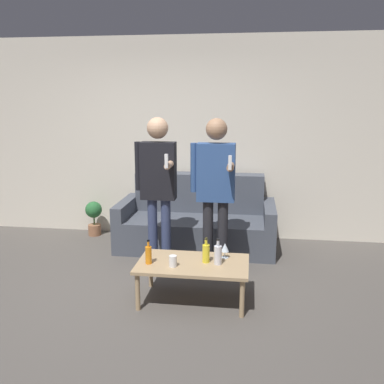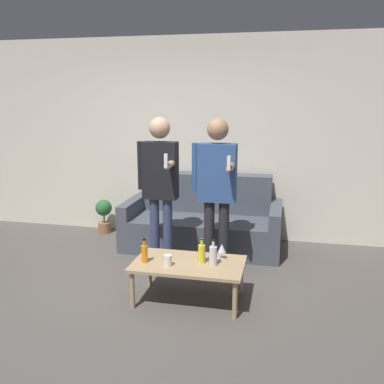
% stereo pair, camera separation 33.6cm
% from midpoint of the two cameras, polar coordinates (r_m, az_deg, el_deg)
% --- Properties ---
extents(ground_plane, '(16.00, 16.00, 0.00)m').
position_cam_midpoint_polar(ground_plane, '(4.21, -6.20, -14.44)').
color(ground_plane, '#514C47').
extents(wall_back, '(8.00, 0.06, 2.70)m').
position_cam_midpoint_polar(wall_back, '(5.89, 0.32, 7.12)').
color(wall_back, beige).
rests_on(wall_back, ground_plane).
extents(couch, '(1.98, 0.90, 0.92)m').
position_cam_midpoint_polar(couch, '(5.56, 3.24, -4.08)').
color(couch, '#474C56').
rests_on(couch, ground_plane).
extents(coffee_table, '(1.04, 0.61, 0.39)m').
position_cam_midpoint_polar(coffee_table, '(4.08, 1.94, -9.92)').
color(coffee_table, tan).
rests_on(coffee_table, ground_plane).
extents(bottle_orange, '(0.07, 0.07, 0.25)m').
position_cam_midpoint_polar(bottle_orange, '(3.99, 5.28, -8.39)').
color(bottle_orange, silver).
rests_on(bottle_orange, coffee_table).
extents(bottle_green, '(0.06, 0.06, 0.23)m').
position_cam_midpoint_polar(bottle_green, '(4.05, -3.98, -8.16)').
color(bottle_green, orange).
rests_on(bottle_green, coffee_table).
extents(bottle_dark, '(0.07, 0.07, 0.24)m').
position_cam_midpoint_polar(bottle_dark, '(4.04, 3.72, -8.16)').
color(bottle_dark, yellow).
rests_on(bottle_dark, coffee_table).
extents(wine_glass_near, '(0.08, 0.08, 0.15)m').
position_cam_midpoint_polar(wine_glass_near, '(4.15, 6.34, -7.56)').
color(wine_glass_near, silver).
rests_on(wine_glass_near, coffee_table).
extents(cup_on_table, '(0.07, 0.07, 0.10)m').
position_cam_midpoint_polar(cup_on_table, '(3.97, -0.80, -9.15)').
color(cup_on_table, white).
rests_on(cup_on_table, coffee_table).
extents(person_standing_left, '(0.44, 0.43, 1.70)m').
position_cam_midpoint_polar(person_standing_left, '(4.63, -2.23, 1.59)').
color(person_standing_left, navy).
rests_on(person_standing_left, ground_plane).
extents(person_standing_right, '(0.47, 0.43, 1.69)m').
position_cam_midpoint_polar(person_standing_right, '(4.53, 5.42, 1.09)').
color(person_standing_right, '#232328').
rests_on(person_standing_right, ground_plane).
extents(potted_plant, '(0.23, 0.23, 0.49)m').
position_cam_midpoint_polar(potted_plant, '(6.18, -10.15, -2.83)').
color(potted_plant, '#936042').
rests_on(potted_plant, ground_plane).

